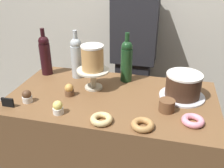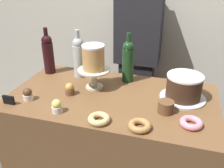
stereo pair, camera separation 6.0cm
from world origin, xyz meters
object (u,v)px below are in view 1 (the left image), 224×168
cake_stand_pedestal (93,76)px  cupcake_lemon (58,108)px  wine_bottle_dark_red (45,54)px  donut_maple (143,125)px  cupcake_chocolate (27,96)px  donut_pink (193,121)px  white_layer_cake (93,58)px  price_sign_chalkboard (8,102)px  donut_glazed (101,119)px  wine_bottle_green (127,60)px  cupcake_caramel (69,90)px  cookie_stack (167,106)px  barista_figure (133,62)px  wine_bottle_clear (77,57)px  chocolate_round_cake (183,85)px

cake_stand_pedestal → cupcake_lemon: (-0.09, -0.32, -0.05)m
wine_bottle_dark_red → donut_maple: 0.89m
cupcake_chocolate → donut_pink: cupcake_chocolate is taller
white_layer_cake → wine_bottle_dark_red: (-0.39, 0.13, -0.06)m
donut_maple → price_sign_chalkboard: 0.75m
donut_glazed → wine_bottle_green: bearing=86.6°
cupcake_chocolate → cupcake_caramel: same height
cupcake_chocolate → price_sign_chalkboard: bearing=-136.4°
cookie_stack → cupcake_chocolate: bearing=-173.4°
white_layer_cake → cake_stand_pedestal: bearing=-90.0°
cupcake_caramel → barista_figure: barista_figure is taller
wine_bottle_dark_red → cupcake_lemon: 0.56m
cake_stand_pedestal → price_sign_chalkboard: bearing=-140.2°
wine_bottle_dark_red → wine_bottle_clear: bearing=0.4°
wine_bottle_green → price_sign_chalkboard: bearing=-139.7°
cupcake_lemon → barista_figure: size_ratio=0.05×
donut_glazed → cake_stand_pedestal: bearing=113.5°
wine_bottle_clear → donut_maple: wine_bottle_clear is taller
wine_bottle_dark_red → cupcake_lemon: bearing=-57.2°
cupcake_chocolate → donut_maple: cupcake_chocolate is taller
cupcake_lemon → donut_maple: size_ratio=0.66×
donut_glazed → cookie_stack: 0.36m
chocolate_round_cake → wine_bottle_dark_red: bearing=172.5°
donut_glazed → price_sign_chalkboard: price_sign_chalkboard is taller
wine_bottle_clear → barista_figure: (0.31, 0.49, -0.19)m
wine_bottle_green → cookie_stack: wine_bottle_green is taller
wine_bottle_clear → price_sign_chalkboard: 0.53m
donut_glazed → cookie_stack: size_ratio=1.33×
wine_bottle_dark_red → cupcake_chocolate: size_ratio=4.38×
chocolate_round_cake → donut_pink: 0.27m
wine_bottle_clear → price_sign_chalkboard: (-0.23, -0.46, -0.12)m
wine_bottle_dark_red → barista_figure: barista_figure is taller
wine_bottle_clear → cupcake_chocolate: 0.43m
cupcake_chocolate → barista_figure: 1.00m
donut_pink → cake_stand_pedestal: bearing=157.2°
cake_stand_pedestal → cupcake_chocolate: 0.41m
wine_bottle_clear → donut_maple: bearing=-43.0°
chocolate_round_cake → cupcake_caramel: size_ratio=2.74×
wine_bottle_dark_red → donut_glazed: 0.73m
cupcake_chocolate → donut_pink: bearing=0.3°
chocolate_round_cake → price_sign_chalkboard: (-0.93, -0.34, -0.05)m
chocolate_round_cake → barista_figure: (-0.39, 0.62, -0.13)m
wine_bottle_green → donut_pink: 0.59m
wine_bottle_green → donut_maple: 0.55m
cupcake_chocolate → donut_glazed: cupcake_chocolate is taller
white_layer_cake → cupcake_lemon: white_layer_cake is taller
cupcake_lemon → price_sign_chalkboard: (-0.30, -0.00, -0.01)m
white_layer_cake → price_sign_chalkboard: size_ratio=2.19×
wine_bottle_clear → donut_maple: size_ratio=2.91×
wine_bottle_clear → price_sign_chalkboard: bearing=-116.7°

